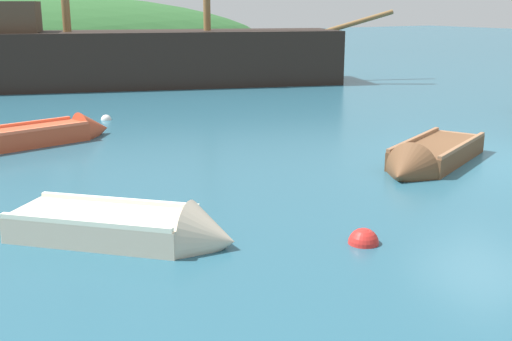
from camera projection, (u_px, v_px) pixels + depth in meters
name	position (u px, v px, depth m)	size (l,w,h in m)	color
ground_plane	(489.00, 162.00, 12.74)	(120.00, 120.00, 0.00)	#285B70
sailing_ship	(130.00, 65.00, 24.44)	(18.27, 8.08, 13.53)	black
rowboat_far	(136.00, 232.00, 8.50)	(2.91, 2.90, 1.00)	beige
rowboat_center	(41.00, 137.00, 14.47)	(3.84, 1.70, 0.93)	#C64C2D
rowboat_outer_right	(428.00, 160.00, 12.40)	(3.58, 2.38, 1.02)	brown
buoy_white	(106.00, 120.00, 17.40)	(0.29, 0.29, 0.29)	white
buoy_red	(363.00, 243.00, 8.44)	(0.41, 0.41, 0.41)	red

